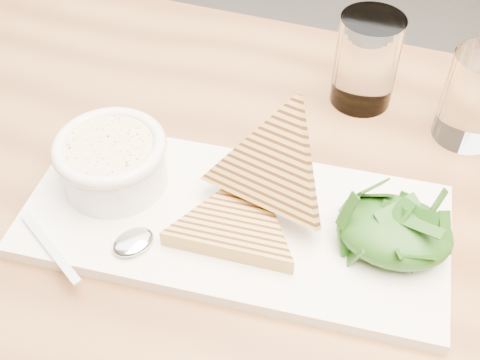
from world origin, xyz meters
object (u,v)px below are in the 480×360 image
(platter, at_px, (234,221))
(soup_bowl, at_px, (114,166))
(table_top, at_px, (267,242))
(glass_near, at_px, (366,61))
(glass_far, at_px, (475,98))

(platter, relative_size, soup_bowl, 3.90)
(table_top, relative_size, soup_bowl, 10.51)
(soup_bowl, distance_m, glass_near, 0.33)
(platter, bearing_deg, glass_far, 44.59)
(table_top, bearing_deg, glass_far, 49.01)
(platter, relative_size, glass_far, 3.88)
(platter, xyz_separation_m, glass_far, (0.22, 0.22, 0.05))
(platter, xyz_separation_m, soup_bowl, (-0.14, 0.01, 0.03))
(table_top, relative_size, glass_far, 10.46)
(glass_far, bearing_deg, table_top, -130.99)
(soup_bowl, bearing_deg, platter, -4.33)
(soup_bowl, xyz_separation_m, glass_far, (0.36, 0.21, 0.02))
(platter, height_order, soup_bowl, soup_bowl)
(platter, xyz_separation_m, glass_near, (0.09, 0.25, 0.05))
(table_top, bearing_deg, platter, -173.93)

